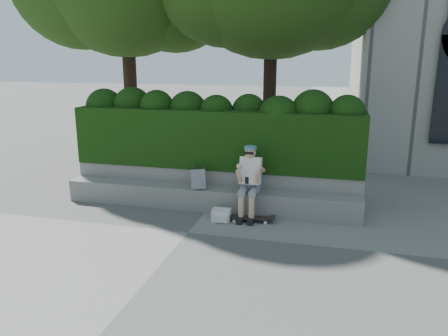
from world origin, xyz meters
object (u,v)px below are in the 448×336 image
(person, at_px, (250,179))
(backpack_plaid, at_px, (198,179))
(skateboard, at_px, (250,218))
(backpack_ground, at_px, (221,215))

(person, distance_m, backpack_plaid, 1.06)
(skateboard, xyz_separation_m, backpack_ground, (-0.54, -0.09, 0.04))
(person, height_order, backpack_plaid, person)
(skateboard, distance_m, backpack_plaid, 1.31)
(backpack_plaid, xyz_separation_m, backpack_ground, (0.59, -0.44, -0.53))
(skateboard, relative_size, backpack_ground, 2.44)
(backpack_ground, bearing_deg, skateboard, 6.68)
(person, height_order, backpack_ground, person)
(person, xyz_separation_m, backpack_ground, (-0.47, -0.36, -0.64))
(backpack_plaid, distance_m, backpack_ground, 0.91)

